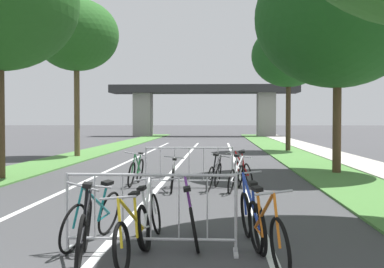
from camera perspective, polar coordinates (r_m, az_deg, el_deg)
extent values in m
cube|color=#477A38|center=(27.43, -11.07, -1.97)|extent=(2.17, 60.13, 0.05)
cube|color=#477A38|center=(26.84, 10.86, -2.05)|extent=(2.17, 60.13, 0.05)
cube|color=#ADA89E|center=(27.17, 14.98, -2.00)|extent=(1.77, 60.13, 0.08)
cube|color=silver|center=(19.47, -1.48, -3.49)|extent=(0.14, 34.78, 0.01)
cube|color=silver|center=(19.42, 5.15, -3.51)|extent=(0.14, 34.78, 0.01)
cube|color=silver|center=(19.78, -7.99, -3.42)|extent=(0.14, 34.78, 0.01)
cube|color=#2D2D30|center=(51.75, 1.42, 5.23)|extent=(19.61, 3.67, 0.81)
cube|color=gray|center=(52.26, -5.71, 2.24)|extent=(1.81, 2.40, 4.55)
cube|color=gray|center=(51.87, 8.60, 2.23)|extent=(1.81, 2.40, 4.55)
cylinder|color=brown|center=(23.65, -13.24, 2.51)|extent=(0.26, 0.26, 4.24)
ellipsoid|color=#23561E|center=(23.97, -13.30, 11.15)|extent=(3.95, 3.95, 3.36)
cylinder|color=#4C3823|center=(16.50, 16.50, 0.80)|extent=(0.27, 0.27, 3.05)
ellipsoid|color=#194719|center=(16.82, 16.60, 12.88)|extent=(5.33, 5.33, 4.53)
cylinder|color=#3D2D1E|center=(27.57, 11.12, 1.90)|extent=(0.27, 0.27, 3.76)
ellipsoid|color=#194719|center=(27.80, 11.16, 8.95)|extent=(4.08, 4.08, 3.46)
cylinder|color=#ADADB2|center=(6.82, -14.30, -8.79)|extent=(0.04, 0.04, 1.05)
cube|color=#ADADB2|center=(6.93, -14.27, -12.94)|extent=(0.06, 0.44, 0.03)
cylinder|color=#ADADB2|center=(6.50, 5.13, -9.26)|extent=(0.04, 0.04, 1.05)
cube|color=#ADADB2|center=(6.62, 5.12, -13.60)|extent=(0.06, 0.44, 0.03)
cylinder|color=#ADADB2|center=(6.49, -4.83, -4.77)|extent=(2.24, 0.05, 0.04)
cylinder|color=#ADADB2|center=(6.64, -4.82, -12.07)|extent=(2.24, 0.05, 0.04)
cylinder|color=#ADADB2|center=(6.70, -11.23, -8.18)|extent=(0.02, 0.02, 0.87)
cylinder|color=#ADADB2|center=(6.62, -8.06, -8.29)|extent=(0.02, 0.02, 0.87)
cylinder|color=#ADADB2|center=(6.55, -4.82, -8.38)|extent=(0.02, 0.02, 0.87)
cylinder|color=#ADADB2|center=(6.51, -1.53, -8.44)|extent=(0.02, 0.02, 0.87)
cylinder|color=#ADADB2|center=(6.49, 1.79, -8.47)|extent=(0.02, 0.02, 0.87)
cylinder|color=#ADADB2|center=(12.77, -5.39, -3.87)|extent=(0.04, 0.04, 1.05)
cube|color=#ADADB2|center=(12.83, -5.38, -6.14)|extent=(0.08, 0.44, 0.03)
cylinder|color=#ADADB2|center=(12.75, 4.72, -3.88)|extent=(0.04, 0.04, 1.05)
cube|color=#ADADB2|center=(12.81, 4.71, -6.15)|extent=(0.08, 0.44, 0.03)
cylinder|color=#ADADB2|center=(12.67, -0.34, -1.62)|extent=(2.24, 0.16, 0.04)
cylinder|color=#ADADB2|center=(12.75, -0.34, -5.43)|extent=(2.24, 0.16, 0.04)
cylinder|color=#ADADB2|center=(12.73, -3.71, -3.48)|extent=(0.02, 0.02, 0.87)
cylinder|color=#ADADB2|center=(12.71, -2.03, -3.48)|extent=(0.02, 0.02, 0.87)
cylinder|color=#ADADB2|center=(12.70, -0.34, -3.49)|extent=(0.02, 0.02, 0.87)
cylinder|color=#ADADB2|center=(12.70, 1.35, -3.49)|extent=(0.02, 0.02, 0.87)
cylinder|color=#ADADB2|center=(12.72, 3.04, -3.48)|extent=(0.02, 0.02, 0.87)
torus|color=black|center=(11.86, 2.09, -5.29)|extent=(0.27, 0.66, 0.64)
torus|color=black|center=(12.81, 3.03, -4.77)|extent=(0.27, 0.66, 0.64)
cylinder|color=black|center=(12.28, 2.75, -3.87)|extent=(0.31, 0.93, 0.54)
cylinder|color=black|center=(12.09, 2.59, -3.88)|extent=(0.14, 0.14, 0.64)
cylinder|color=black|center=(12.01, 2.23, -5.31)|extent=(0.08, 0.32, 0.07)
cylinder|color=black|center=(12.75, 3.20, -3.66)|extent=(0.12, 0.11, 0.51)
cube|color=black|center=(12.02, 2.81, -2.40)|extent=(0.15, 0.26, 0.07)
cylinder|color=#99999E|center=(12.70, 3.37, -2.55)|extent=(0.53, 0.13, 0.12)
torus|color=black|center=(11.71, -2.30, -5.47)|extent=(0.16, 0.61, 0.60)
torus|color=black|center=(12.75, -2.29, -4.89)|extent=(0.16, 0.61, 0.60)
cylinder|color=silver|center=(12.18, -2.17, -4.05)|extent=(0.08, 1.02, 0.52)
cylinder|color=silver|center=(11.98, -2.18, -4.22)|extent=(0.11, 0.12, 0.55)
cylinder|color=silver|center=(11.88, -2.31, -5.48)|extent=(0.06, 0.34, 0.07)
cylinder|color=silver|center=(12.70, -2.18, -3.81)|extent=(0.10, 0.09, 0.49)
cube|color=black|center=(11.92, -2.05, -2.94)|extent=(0.13, 0.25, 0.06)
cylinder|color=#99999E|center=(12.66, -2.06, -2.73)|extent=(0.53, 0.08, 0.08)
torus|color=black|center=(6.71, -5.74, -10.85)|extent=(0.16, 0.62, 0.61)
torus|color=black|center=(5.74, -8.17, -13.02)|extent=(0.16, 0.62, 0.61)
cylinder|color=gold|center=(6.19, -7.06, -9.24)|extent=(0.17, 1.00, 0.60)
cylinder|color=gold|center=(6.39, -6.56, -9.41)|extent=(0.10, 0.13, 0.55)
cylinder|color=gold|center=(6.56, -6.05, -11.35)|extent=(0.05, 0.34, 0.07)
cylinder|color=gold|center=(5.70, -8.39, -10.20)|extent=(0.10, 0.10, 0.57)
cube|color=black|center=(6.38, -6.73, -6.93)|extent=(0.12, 0.25, 0.06)
cylinder|color=#99999E|center=(5.68, -8.62, -7.34)|extent=(0.43, 0.06, 0.07)
torus|color=black|center=(6.57, 0.26, -11.11)|extent=(0.20, 0.62, 0.61)
torus|color=black|center=(7.54, -0.02, -9.44)|extent=(0.20, 0.62, 0.61)
cylinder|color=#662884|center=(6.97, -0.31, -7.88)|extent=(0.23, 0.96, 0.63)
cylinder|color=#662884|center=(6.80, -0.17, -8.67)|extent=(0.14, 0.13, 0.56)
cylinder|color=#662884|center=(6.73, 0.25, -10.99)|extent=(0.05, 0.32, 0.07)
cylinder|color=#662884|center=(7.46, -0.41, -7.24)|extent=(0.14, 0.10, 0.60)
cube|color=black|center=(6.72, -0.58, -6.40)|extent=(0.13, 0.25, 0.07)
cylinder|color=#99999E|center=(7.39, -0.82, -5.01)|extent=(0.51, 0.07, 0.12)
torus|color=black|center=(11.61, 4.58, -5.53)|extent=(0.26, 0.62, 0.61)
torus|color=black|center=(12.68, 5.63, -4.92)|extent=(0.26, 0.62, 0.61)
cylinder|color=#B7B7BC|center=(12.09, 5.26, -4.01)|extent=(0.36, 1.03, 0.55)
cylinder|color=#B7B7BC|center=(11.88, 5.07, -4.03)|extent=(0.11, 0.14, 0.65)
cylinder|color=#B7B7BC|center=(11.79, 4.74, -5.53)|extent=(0.11, 0.35, 0.07)
cylinder|color=#B7B7BC|center=(12.62, 5.76, -3.77)|extent=(0.10, 0.11, 0.52)
cube|color=black|center=(11.81, 5.23, -2.51)|extent=(0.16, 0.26, 0.06)
cylinder|color=#99999E|center=(12.57, 5.89, -2.61)|extent=(0.45, 0.14, 0.09)
torus|color=black|center=(12.82, 6.58, -4.78)|extent=(0.30, 0.66, 0.63)
torus|color=black|center=(13.75, 5.43, -4.34)|extent=(0.30, 0.66, 0.63)
cylinder|color=red|center=(13.22, 5.79, -3.37)|extent=(0.36, 0.90, 0.59)
cylinder|color=red|center=(13.05, 6.01, -3.48)|extent=(0.15, 0.14, 0.64)
cylinder|color=red|center=(12.98, 6.40, -4.81)|extent=(0.09, 0.31, 0.07)
cylinder|color=red|center=(13.69, 5.24, -3.20)|extent=(0.14, 0.12, 0.56)
cube|color=black|center=(12.97, 5.80, -2.12)|extent=(0.16, 0.26, 0.07)
cylinder|color=#99999E|center=(13.63, 5.05, -2.05)|extent=(0.52, 0.15, 0.13)
torus|color=black|center=(13.79, -6.06, -4.25)|extent=(0.18, 0.68, 0.67)
torus|color=black|center=(12.80, -7.05, -4.71)|extent=(0.18, 0.68, 0.67)
cylinder|color=#1E7238|center=(13.29, -6.34, -3.31)|extent=(0.07, 1.00, 0.57)
cylinder|color=#1E7238|center=(13.48, -6.19, -3.43)|extent=(0.14, 0.12, 0.55)
cylinder|color=#1E7238|center=(13.64, -6.22, -4.42)|extent=(0.05, 0.33, 0.08)
cylinder|color=#1E7238|center=(12.79, -6.85, -3.51)|extent=(0.13, 0.09, 0.54)
cube|color=black|center=(13.49, -5.99, -2.26)|extent=(0.12, 0.25, 0.06)
cylinder|color=#99999E|center=(12.78, -6.65, -2.30)|extent=(0.55, 0.06, 0.11)
torus|color=black|center=(6.46, 7.92, -10.99)|extent=(0.19, 0.69, 0.69)
torus|color=black|center=(7.43, 6.30, -9.32)|extent=(0.19, 0.69, 0.69)
cylinder|color=#1E389E|center=(6.86, 6.86, -7.59)|extent=(0.22, 0.97, 0.66)
cylinder|color=#1E389E|center=(6.69, 7.22, -8.32)|extent=(0.10, 0.13, 0.62)
cylinder|color=#1E389E|center=(6.62, 7.65, -10.91)|extent=(0.06, 0.33, 0.08)
cylinder|color=#1E389E|center=(7.35, 6.12, -6.96)|extent=(0.10, 0.10, 0.63)
cube|color=black|center=(6.60, 7.04, -5.74)|extent=(0.13, 0.25, 0.06)
cylinder|color=#99999E|center=(7.28, 5.94, -4.56)|extent=(0.55, 0.10, 0.08)
torus|color=black|center=(7.64, -9.63, -9.07)|extent=(0.31, 0.70, 0.67)
torus|color=black|center=(6.69, -13.66, -10.64)|extent=(0.31, 0.70, 0.67)
cylinder|color=#197A7F|center=(7.10, -11.01, -7.64)|extent=(0.15, 1.06, 0.58)
cylinder|color=#197A7F|center=(7.30, -10.34, -7.77)|extent=(0.17, 0.10, 0.56)
cylinder|color=#197A7F|center=(7.49, -10.24, -9.48)|extent=(0.11, 0.35, 0.08)
cylinder|color=#197A7F|center=(6.63, -13.13, -8.33)|extent=(0.16, 0.06, 0.56)
cube|color=black|center=(7.27, -9.81, -5.61)|extent=(0.16, 0.26, 0.07)
cylinder|color=#99999E|center=(6.58, -12.60, -5.98)|extent=(0.46, 0.13, 0.12)
torus|color=black|center=(6.59, 7.40, -10.70)|extent=(0.23, 0.70, 0.70)
torus|color=black|center=(5.60, 10.20, -12.95)|extent=(0.23, 0.70, 0.70)
cylinder|color=orange|center=(6.05, 8.36, -8.90)|extent=(0.17, 1.03, 0.64)
cylinder|color=orange|center=(6.25, 7.90, -9.08)|extent=(0.12, 0.11, 0.60)
cylinder|color=orange|center=(6.44, 7.81, -11.23)|extent=(0.09, 0.34, 0.08)
cylinder|color=orange|center=(5.55, 9.85, -9.87)|extent=(0.11, 0.08, 0.61)
cube|color=black|center=(6.23, 7.57, -6.34)|extent=(0.15, 0.25, 0.06)
cylinder|color=#99999E|center=(5.51, 9.50, -6.74)|extent=(0.42, 0.10, 0.07)
torus|color=black|center=(5.82, -12.91, -12.41)|extent=(0.24, 0.70, 0.69)
torus|color=black|center=(6.81, -12.07, -10.34)|extent=(0.24, 0.70, 0.69)
cylinder|color=black|center=(6.23, -12.24, -8.96)|extent=(0.16, 0.98, 0.57)
cylinder|color=black|center=(6.04, -12.37, -9.04)|extent=(0.13, 0.11, 0.70)
cylinder|color=black|center=(5.99, -12.78, -12.27)|extent=(0.09, 0.33, 0.08)
cylinder|color=black|center=(6.73, -11.87, -8.16)|extent=(0.11, 0.08, 0.54)
cube|color=black|center=(5.95, -12.08, -5.83)|extent=(0.15, 0.26, 0.06)
cylinder|color=#99999E|center=(6.67, -11.66, -5.94)|extent=(0.54, 0.13, 0.08)
torus|color=black|center=(6.68, -5.54, -10.81)|extent=(0.15, 0.63, 0.63)
torus|color=black|center=(7.63, -4.25, -9.22)|extent=(0.15, 0.63, 0.63)
cylinder|color=silver|center=(7.09, -5.25, -7.83)|extent=(0.11, 0.96, 0.58)
cylinder|color=silver|center=(6.91, -5.45, -8.49)|extent=(0.14, 0.12, 0.55)
cylinder|color=silver|center=(6.83, -5.28, -10.72)|extent=(0.04, 0.32, 0.07)
cylinder|color=silver|center=(7.57, -4.63, -7.22)|extent=(0.13, 0.09, 0.55)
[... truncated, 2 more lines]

